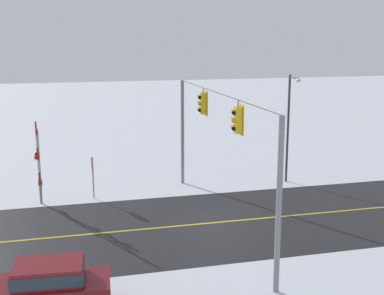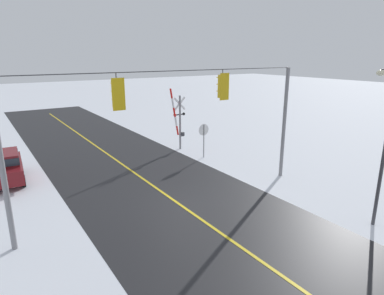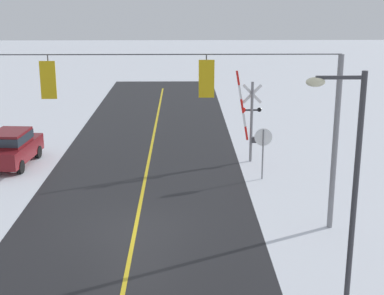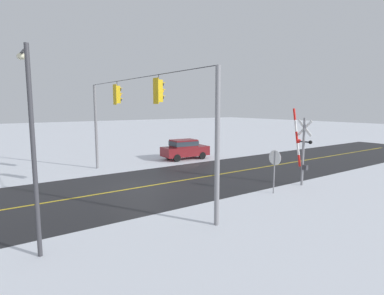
# 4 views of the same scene
# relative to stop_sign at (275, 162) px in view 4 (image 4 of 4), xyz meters

# --- Properties ---
(ground_plane) EXTENTS (160.00, 160.00, 0.00)m
(ground_plane) POSITION_rel_stop_sign_xyz_m (5.30, 5.44, -1.71)
(ground_plane) COLOR silver
(road_asphalt) EXTENTS (9.00, 80.00, 0.01)m
(road_asphalt) POSITION_rel_stop_sign_xyz_m (5.30, 11.44, -1.71)
(road_asphalt) COLOR black
(road_asphalt) RESTS_ON ground
(lane_centre_line) EXTENTS (0.14, 72.00, 0.01)m
(lane_centre_line) POSITION_rel_stop_sign_xyz_m (5.30, 11.44, -1.70)
(lane_centre_line) COLOR gold
(lane_centre_line) RESTS_ON ground
(signal_span) EXTENTS (14.20, 0.47, 6.22)m
(signal_span) POSITION_rel_stop_sign_xyz_m (5.34, 5.43, 2.36)
(signal_span) COLOR gray
(signal_span) RESTS_ON ground
(stop_sign) EXTENTS (0.80, 0.09, 2.35)m
(stop_sign) POSITION_rel_stop_sign_xyz_m (0.00, 0.00, 0.00)
(stop_sign) COLOR gray
(stop_sign) RESTS_ON ground
(railroad_crossing) EXTENTS (1.31, 0.31, 4.54)m
(railroad_crossing) POSITION_rel_stop_sign_xyz_m (0.27, -2.77, 0.55)
(railroad_crossing) COLOR gray
(railroad_crossing) RESTS_ON ground
(parked_car_maroon) EXTENTS (2.07, 4.30, 1.74)m
(parked_car_maroon) POSITION_rel_stop_sign_xyz_m (11.87, -2.23, -0.76)
(parked_car_maroon) COLOR maroon
(parked_car_maroon) RESTS_ON ground
(streetlamp_near) EXTENTS (1.39, 0.28, 6.50)m
(streetlamp_near) POSITION_rel_stop_sign_xyz_m (-0.29, 11.65, 2.20)
(streetlamp_near) COLOR #38383D
(streetlamp_near) RESTS_ON ground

